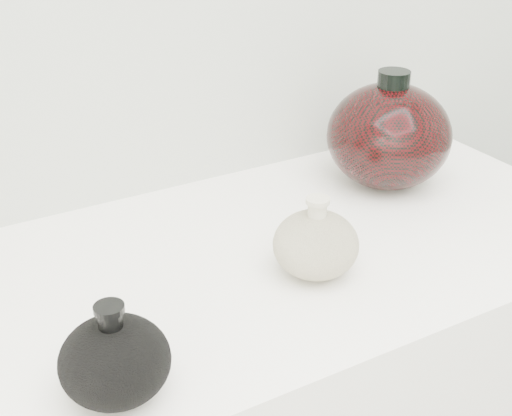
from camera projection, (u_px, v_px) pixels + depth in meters
black_gourd_vase at (115, 360)px, 0.70m from camera, size 0.15×0.15×0.11m
cream_gourd_vase at (316, 244)px, 0.90m from camera, size 0.14×0.14×0.11m
right_round_pot at (389, 135)px, 1.12m from camera, size 0.24×0.24×0.19m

